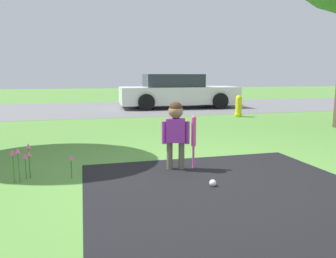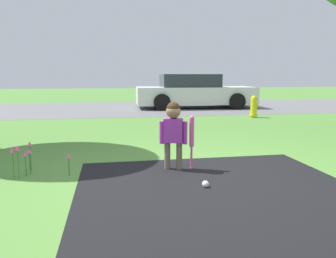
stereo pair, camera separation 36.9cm
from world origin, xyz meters
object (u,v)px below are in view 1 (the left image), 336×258
at_px(child, 176,126).
at_px(baseball_bat, 194,134).
at_px(parked_car, 177,92).
at_px(sports_ball, 213,183).
at_px(fire_hydrant, 239,106).

xyz_separation_m(child, baseball_bat, (0.25, -0.02, -0.12)).
bearing_deg(baseball_bat, parked_car, 75.21).
relative_size(child, baseball_bat, 1.26).
bearing_deg(parked_car, sports_ball, -101.45).
relative_size(fire_hydrant, parked_car, 0.14).
height_order(sports_ball, parked_car, parked_car).
height_order(baseball_bat, parked_car, parked_car).
bearing_deg(baseball_bat, child, 174.69).
height_order(child, parked_car, parked_car).
xyz_separation_m(baseball_bat, fire_hydrant, (3.22, 5.06, -0.15)).
xyz_separation_m(baseball_bat, sports_ball, (-0.03, -0.76, -0.43)).
bearing_deg(baseball_bat, sports_ball, -92.00).
bearing_deg(sports_ball, child, 105.70).
height_order(baseball_bat, fire_hydrant, baseball_bat).
distance_m(sports_ball, fire_hydrant, 6.67).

